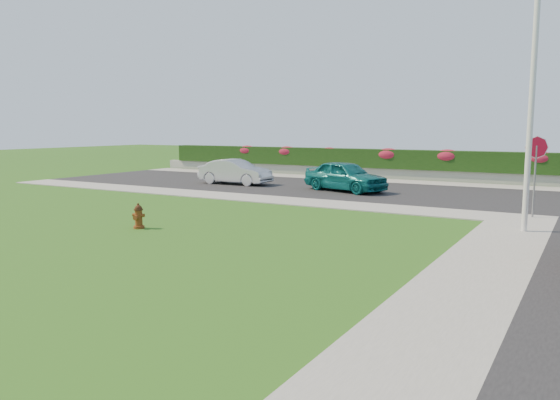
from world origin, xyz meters
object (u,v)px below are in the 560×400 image
Objects in this scene: sedan_teal at (345,176)px; stop_sign at (536,157)px; sedan_silver at (235,172)px; fire_hydrant at (138,217)px; utility_pole at (531,114)px.

sedan_teal is 1.53× the size of stop_sign.
sedan_silver is 15.04m from stop_sign.
stop_sign reaches higher than fire_hydrant.
stop_sign reaches higher than sedan_teal.
sedan_silver is 0.58× the size of utility_pole.
utility_pole is 2.46× the size of stop_sign.
fire_hydrant is 12.77m from stop_sign.
sedan_teal is at bearing 154.73° from stop_sign.
sedan_silver reaches higher than fire_hydrant.
sedan_teal is at bearing 141.98° from utility_pole.
sedan_silver is at bearing 107.52° from sedan_teal.
utility_pole reaches higher than sedan_silver.
sedan_teal is at bearing 70.42° from fire_hydrant.
utility_pole reaches higher than sedan_teal.
sedan_silver is (-4.58, 11.61, 0.33)m from fire_hydrant.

